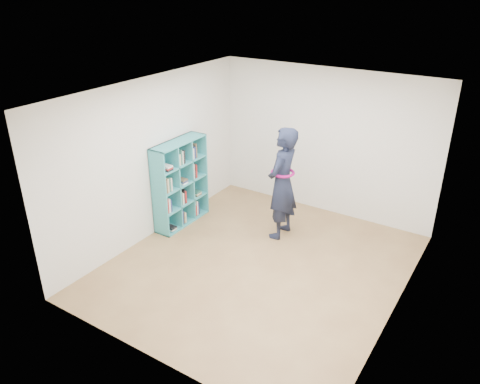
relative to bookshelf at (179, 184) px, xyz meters
The scene contains 9 objects.
floor 2.04m from the bookshelf, 13.92° to the right, with size 4.50×4.50×0.00m, color brown.
ceiling 2.67m from the bookshelf, 13.92° to the right, with size 4.50×4.50×0.00m, color white.
wall_left 0.74m from the bookshelf, 107.93° to the right, with size 0.02×4.50×2.60m, color silver.
wall_right 3.92m from the bookshelf, ahead, with size 0.02×4.50×2.60m, color silver.
wall_back 2.64m from the bookshelf, 44.05° to the left, with size 4.00×0.02×2.60m, color silver.
wall_front 3.33m from the bookshelf, 55.65° to the right, with size 4.00×0.02×2.60m, color silver.
bookshelf is the anchor object (origin of this frame).
person 1.78m from the bookshelf, 17.89° to the left, with size 0.47×0.70×1.87m.
smartphone 1.69m from the bookshelf, 21.85° to the left, with size 0.02×0.09×0.12m.
Camera 1 is at (2.94, -5.12, 3.97)m, focal length 35.00 mm.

